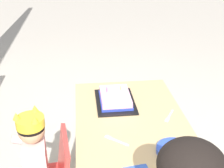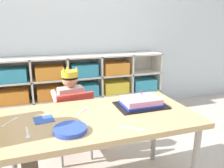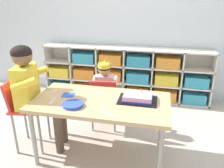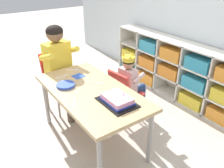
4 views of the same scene
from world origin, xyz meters
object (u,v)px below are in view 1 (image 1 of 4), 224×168
Objects in this scene: activity_table at (135,139)px; fork_by_napkin at (115,140)px; paper_plate_stack at (175,150)px; child_with_crown at (27,164)px; birthday_cake_on_tray at (115,99)px; fork_near_child_seat at (169,116)px.

activity_table is 0.15m from fork_by_napkin.
paper_plate_stack is 0.31m from fork_by_napkin.
birthday_cake_on_tray is (0.44, -0.51, 0.12)m from child_with_crown.
child_with_crown is at bearing 130.40° from birthday_cake_on_tray.
activity_table is 0.27m from paper_plate_stack.
paper_plate_stack is 0.33m from fork_near_child_seat.
activity_table is 9.85× the size of fork_near_child_seat.
child_with_crown reaches higher than activity_table.
fork_near_child_seat is at bearing -125.14° from birthday_cake_on_tray.
birthday_cake_on_tray reaches higher than fork_by_napkin.
birthday_cake_on_tray is (0.33, 0.07, 0.08)m from activity_table.
activity_table is at bearing 93.72° from child_with_crown.
fork_near_child_seat reaches higher than activity_table.
paper_plate_stack is at bearing -141.49° from activity_table.
birthday_cake_on_tray reaches higher than paper_plate_stack.
fork_near_child_seat is at bearing -62.44° from activity_table.
fork_near_child_seat is (0.33, -0.07, -0.01)m from paper_plate_stack.
activity_table is at bearing -168.07° from birthday_cake_on_tray.
birthday_cake_on_tray is at bearing 11.93° from activity_table.
child_with_crown is 0.85m from fork_near_child_seat.
fork_by_napkin is (0.13, 0.28, -0.01)m from paper_plate_stack.
birthday_cake_on_tray is 0.41m from fork_by_napkin.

